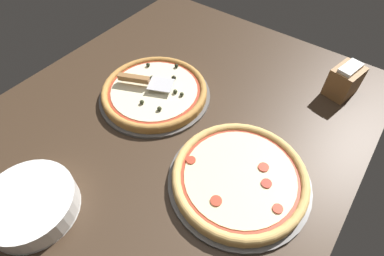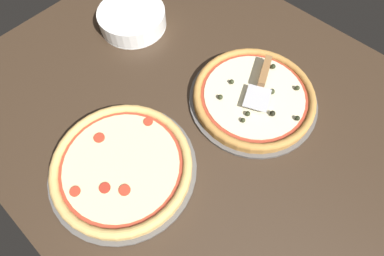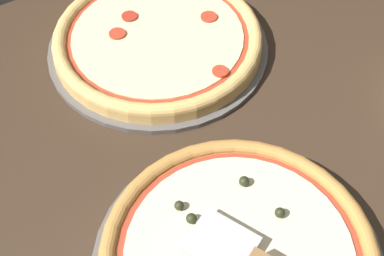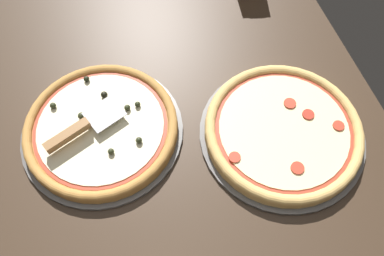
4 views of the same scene
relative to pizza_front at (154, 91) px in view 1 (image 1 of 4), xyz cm
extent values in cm
cube|color=#38281C|center=(9.31, 12.59, -4.41)|extent=(149.31, 117.53, 3.60)
cylinder|color=#565451|center=(0.01, 0.00, -2.11)|extent=(40.15, 40.15, 1.00)
cylinder|color=#B77F3D|center=(0.01, 0.00, -0.60)|extent=(37.74, 37.74, 2.02)
torus|color=#B77F3D|center=(0.01, 0.00, 0.41)|extent=(37.74, 37.74, 2.33)
cylinder|color=#A33823|center=(0.01, 0.00, 0.48)|extent=(32.80, 32.80, 0.15)
cylinder|color=beige|center=(0.01, 0.00, 0.61)|extent=(30.95, 30.95, 0.40)
sphere|color=#282D19|center=(7.92, 1.43, 1.55)|extent=(1.49, 1.49, 1.49)
sphere|color=black|center=(-8.20, 2.42, 1.66)|extent=(1.71, 1.71, 1.71)
sphere|color=#282D19|center=(-3.48, -3.90, 1.69)|extent=(1.76, 1.76, 1.76)
sphere|color=#282D19|center=(-2.89, 7.31, 1.57)|extent=(1.52, 1.52, 1.52)
sphere|color=black|center=(1.97, -12.29, 1.62)|extent=(1.61, 1.61, 1.61)
sphere|color=black|center=(-14.41, -1.24, 1.55)|extent=(1.48, 1.48, 1.48)
sphere|color=#282D19|center=(-3.20, 9.98, 1.52)|extent=(1.42, 1.42, 1.42)
sphere|color=#282D19|center=(-8.44, -10.38, 1.56)|extent=(1.51, 1.51, 1.51)
sphere|color=#282D19|center=(6.79, 8.27, 1.58)|extent=(1.55, 1.55, 1.55)
cylinder|color=#565451|center=(12.63, 42.82, -2.11)|extent=(40.97, 40.97, 1.00)
cylinder|color=#DBAD60|center=(12.63, 42.82, -0.53)|extent=(38.51, 38.51, 2.15)
torus|color=#DBAD60|center=(12.63, 42.82, 0.54)|extent=(38.51, 38.51, 2.56)
cylinder|color=#A33823|center=(12.63, 42.82, 0.62)|extent=(33.48, 33.48, 0.15)
cylinder|color=beige|center=(12.63, 42.82, 0.74)|extent=(31.58, 31.58, 0.40)
cylinder|color=#B73823|center=(16.81, 28.77, 1.14)|extent=(2.79, 2.79, 0.40)
cylinder|color=#AD2D1E|center=(10.71, 49.95, 1.14)|extent=(2.97, 2.97, 0.40)
cylinder|color=#B73823|center=(15.61, 55.73, 1.14)|extent=(2.81, 2.81, 0.40)
cylinder|color=#B73823|center=(6.48, 46.86, 1.14)|extent=(3.09, 3.09, 0.40)
cylinder|color=#B73823|center=(23.19, 41.72, 1.14)|extent=(3.14, 3.14, 0.40)
cube|color=#B7B7BC|center=(-1.90, 1.69, 2.69)|extent=(10.01, 10.69, 0.24)
cube|color=olive|center=(2.16, -7.41, 3.57)|extent=(6.66, 11.33, 2.00)
cylinder|color=white|center=(52.64, 2.95, -2.26)|extent=(24.10, 24.10, 0.70)
cylinder|color=white|center=(52.64, 2.95, -1.56)|extent=(24.10, 24.10, 0.70)
cylinder|color=white|center=(52.64, 2.95, -0.86)|extent=(24.10, 24.10, 0.70)
cylinder|color=white|center=(52.64, 2.95, -0.16)|extent=(24.10, 24.10, 0.70)
cylinder|color=white|center=(52.64, 2.95, 0.54)|extent=(24.10, 24.10, 0.70)
cylinder|color=white|center=(52.64, 2.95, 1.24)|extent=(24.10, 24.10, 0.70)
cylinder|color=white|center=(52.64, 2.95, 1.94)|extent=(24.10, 24.10, 0.70)
cylinder|color=white|center=(52.64, 2.95, 2.64)|extent=(24.10, 24.10, 0.70)
cylinder|color=white|center=(52.64, 2.95, 3.34)|extent=(24.10, 24.10, 0.70)
cube|color=olive|center=(-41.79, 53.27, 2.78)|extent=(12.64, 10.66, 10.77)
cube|color=white|center=(-41.79, 53.27, 8.76)|extent=(10.19, 6.60, 1.20)
camera|label=1|loc=(55.91, 57.96, 73.41)|focal=28.00mm
camera|label=2|loc=(-21.70, 51.85, 76.36)|focal=28.00mm
camera|label=3|loc=(-22.34, -23.01, 66.55)|focal=50.00mm
camera|label=4|loc=(48.72, 9.65, 80.18)|focal=35.00mm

